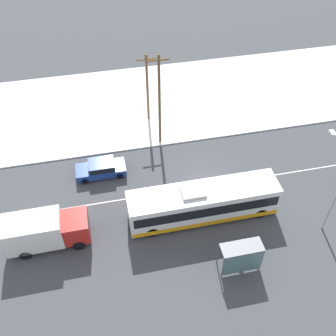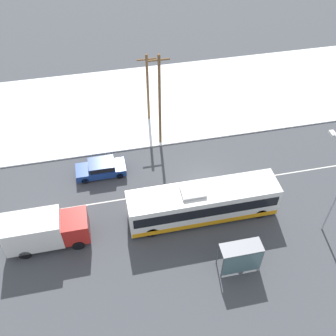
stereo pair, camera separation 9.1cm
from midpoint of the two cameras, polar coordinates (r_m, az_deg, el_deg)
The scene contains 10 objects.
ground_plane at distance 33.97m, azimuth 5.37°, elevation -2.68°, with size 120.00×120.00×0.00m, color #424449.
snow_lot at distance 43.37m, azimuth 0.68°, elevation 9.96°, with size 80.00×14.25×0.12m.
lane_marking_center at distance 33.97m, azimuth 5.37°, elevation -2.68°, with size 60.00×0.12×0.00m.
city_bus at distance 30.75m, azimuth 5.18°, elevation -5.06°, with size 11.72×2.57×3.14m.
box_truck at distance 30.36m, azimuth -17.39°, elevation -8.56°, with size 6.02×2.30×2.87m.
sedan_car at distance 34.76m, azimuth -9.61°, elevation 0.03°, with size 4.30×1.80×1.42m.
pedestrian_at_stop at distance 29.29m, azimuth 10.26°, elevation -11.36°, with size 0.57×0.25×1.59m.
bus_shelter at distance 28.11m, azimuth 10.74°, elevation -12.50°, with size 2.92×1.20×2.40m.
utility_pole_roadside at distance 34.85m, azimuth -1.14°, elevation 9.73°, with size 1.80×0.24×9.35m.
utility_pole_snowlot at distance 38.47m, azimuth -2.89°, elevation 11.63°, with size 1.80×0.24×7.32m.
Camera 2 is at (-7.71, -21.54, 25.11)m, focal length 42.00 mm.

